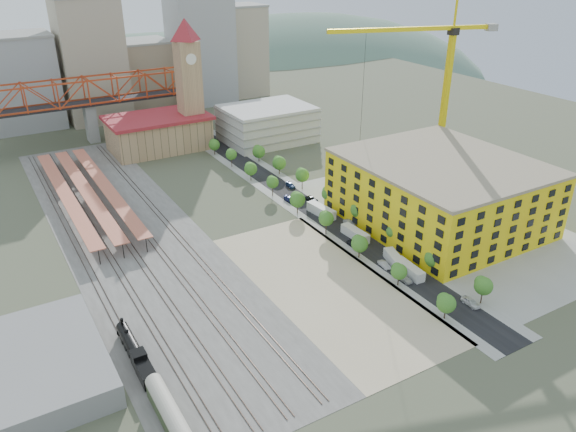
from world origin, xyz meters
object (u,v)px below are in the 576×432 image
construction_building (440,192)px  site_trailer_b (395,260)px  site_trailer_d (321,211)px  site_trailer_c (355,234)px  clock_tower (188,72)px  car_0 (404,279)px  site_trailer_a (409,270)px  locomotive (135,352)px  coach (170,416)px  tower_crane (437,74)px

construction_building → site_trailer_b: construction_building is taller
site_trailer_b → site_trailer_d: 33.08m
construction_building → site_trailer_c: (-26.00, 4.05, -8.11)m
clock_tower → car_0: 122.72m
clock_tower → site_trailer_b: size_ratio=5.54×
site_trailer_a → site_trailer_d: site_trailer_d is taller
locomotive → coach: bearing=-90.0°
construction_building → site_trailer_c: 27.53m
locomotive → clock_tower: bearing=63.1°
clock_tower → site_trailer_d: clock_tower is taller
site_trailer_a → site_trailer_c: (0.00, 21.57, 0.03)m
clock_tower → construction_building: size_ratio=1.03×
construction_building → clock_tower: bearing=108.8°
construction_building → tower_crane: (19.63, 25.58, 26.09)m
coach → site_trailer_a: (66.00, 16.86, -1.54)m
clock_tower → locomotive: bearing=-116.9°
locomotive → site_trailer_a: size_ratio=2.17×
locomotive → site_trailer_b: size_ratio=2.15×
coach → site_trailer_b: bearing=18.4°
car_0 → coach: bearing=-168.5°
tower_crane → site_trailer_b: tower_crane is taller
site_trailer_d → car_0: size_ratio=2.37×
coach → site_trailer_a: bearing=14.3°
site_trailer_b → site_trailer_c: 16.53m
site_trailer_c → tower_crane: bearing=22.9°
site_trailer_a → car_0: 3.58m
construction_building → coach: construction_building is taller
site_trailer_d → coach: bearing=-146.5°
clock_tower → tower_crane: bearing=-54.2°
clock_tower → site_trailer_d: 84.33m
site_trailer_b → construction_building: bearing=42.4°
locomotive → tower_crane: size_ratio=0.35×
locomotive → site_trailer_a: bearing=-2.7°
clock_tower → site_trailer_b: (8.00, -112.47, -27.41)m
construction_building → site_trailer_b: size_ratio=5.39×
car_0 → locomotive: bearing=173.7°
coach → car_0: coach is taller
site_trailer_c → car_0: 23.64m
locomotive → site_trailer_a: 66.08m
clock_tower → coach: bearing=-113.3°
locomotive → site_trailer_c: (66.00, 18.47, -0.58)m
locomotive → site_trailer_d: (66.00, 35.02, -0.47)m
locomotive → car_0: locomotive is taller
site_trailer_c → car_0: (-3.00, -23.44, -0.56)m
clock_tower → coach: size_ratio=3.08×
clock_tower → tower_crane: size_ratio=0.90×
site_trailer_d → site_trailer_c: bearing=-96.3°
clock_tower → site_trailer_c: 100.10m
coach → car_0: (63.00, 14.98, -2.07)m
site_trailer_a → construction_building: bearing=37.4°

